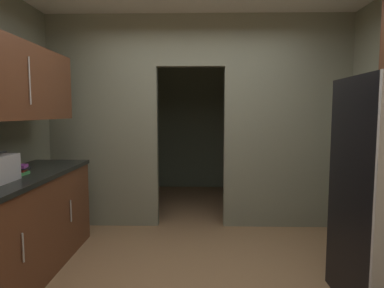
{
  "coord_description": "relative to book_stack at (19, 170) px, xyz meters",
  "views": [
    {
      "loc": [
        0.01,
        -2.58,
        1.47
      ],
      "look_at": [
        -0.06,
        0.42,
        1.18
      ],
      "focal_mm": 30.9,
      "sensor_mm": 36.0,
      "label": 1
    }
  ],
  "objects": [
    {
      "name": "adjoining_room_shell",
      "position": [
        1.57,
        3.03,
        0.37
      ],
      "size": [
        3.79,
        2.32,
        2.67
      ],
      "color": "slate",
      "rests_on": "ground"
    },
    {
      "name": "kitchen_partition",
      "position": [
        1.59,
        1.38,
        0.44
      ],
      "size": [
        3.79,
        0.12,
        2.67
      ],
      "color": "gray",
      "rests_on": "ground"
    },
    {
      "name": "upper_cabinet_counterside",
      "position": [
        -0.01,
        -0.08,
        0.77
      ],
      "size": [
        0.36,
        1.85,
        0.66
      ],
      "color": "brown"
    },
    {
      "name": "lower_cabinet_run",
      "position": [
        -0.01,
        -0.08,
        -0.5
      ],
      "size": [
        0.63,
        2.05,
        0.92
      ],
      "color": "brown",
      "rests_on": "ground"
    },
    {
      "name": "book_stack",
      "position": [
        0.0,
        0.0,
        0.0
      ],
      "size": [
        0.15,
        0.16,
        0.09
      ],
      "color": "#388C47",
      "rests_on": "lower_cabinet_run"
    }
  ]
}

